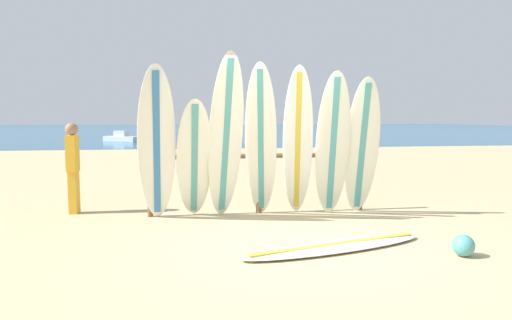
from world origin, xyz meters
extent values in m
plane|color=tan|center=(0.00, 0.00, 0.00)|extent=(120.00, 120.00, 0.00)
cube|color=#1E5984|center=(0.00, 58.00, 0.00)|extent=(120.00, 80.00, 0.01)
cylinder|color=brown|center=(-2.00, 2.05, 0.56)|extent=(0.09, 0.09, 1.12)
cylinder|color=brown|center=(-0.21, 2.05, 0.56)|extent=(0.09, 0.09, 1.12)
cylinder|color=brown|center=(1.58, 2.05, 0.56)|extent=(0.09, 0.09, 1.12)
cylinder|color=brown|center=(-0.21, 2.05, 0.97)|extent=(3.68, 0.08, 0.08)
ellipsoid|color=white|center=(-1.85, 1.64, 1.20)|extent=(0.64, 0.85, 2.39)
cube|color=#3372B2|center=(-1.85, 1.64, 1.20)|extent=(0.16, 0.76, 2.20)
ellipsoid|color=white|center=(-1.28, 1.71, 0.95)|extent=(0.59, 0.93, 1.90)
cube|color=teal|center=(-1.28, 1.71, 0.95)|extent=(0.13, 0.86, 1.75)
ellipsoid|color=white|center=(-0.80, 1.61, 1.29)|extent=(0.64, 0.94, 2.58)
cube|color=teal|center=(-0.80, 1.61, 1.29)|extent=(0.20, 0.83, 2.38)
ellipsoid|color=white|center=(-0.24, 1.66, 1.22)|extent=(0.67, 0.98, 2.44)
cube|color=teal|center=(-0.24, 1.66, 1.22)|extent=(0.25, 0.85, 2.25)
ellipsoid|color=white|center=(0.37, 1.68, 1.20)|extent=(0.66, 1.00, 2.41)
cube|color=gold|center=(0.37, 1.68, 1.20)|extent=(0.26, 0.86, 2.22)
ellipsoid|color=silver|center=(0.94, 1.64, 1.17)|extent=(0.61, 0.63, 2.34)
cube|color=teal|center=(0.94, 1.64, 1.17)|extent=(0.16, 0.55, 2.16)
ellipsoid|color=white|center=(1.45, 1.67, 1.13)|extent=(0.63, 0.69, 2.26)
cube|color=teal|center=(1.45, 1.67, 1.13)|extent=(0.16, 0.61, 2.08)
ellipsoid|color=white|center=(0.39, -0.18, 0.04)|extent=(2.58, 1.16, 0.07)
cube|color=gold|center=(0.39, -0.18, 0.04)|extent=(2.27, 0.71, 0.08)
cube|color=gold|center=(-3.28, 2.51, 0.36)|extent=(0.15, 0.21, 0.71)
cube|color=gold|center=(-3.28, 2.51, 1.01)|extent=(0.18, 0.26, 0.60)
sphere|color=#997051|center=(-3.28, 2.51, 1.42)|extent=(0.21, 0.21, 0.21)
cube|color=silver|center=(-5.63, 25.63, 0.18)|extent=(2.45, 1.87, 0.35)
cube|color=silver|center=(-5.63, 25.63, 0.54)|extent=(1.01, 0.88, 0.36)
sphere|color=teal|center=(1.76, -0.69, 0.13)|extent=(0.26, 0.26, 0.26)
camera|label=1|loc=(-1.41, -5.40, 1.61)|focal=31.84mm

